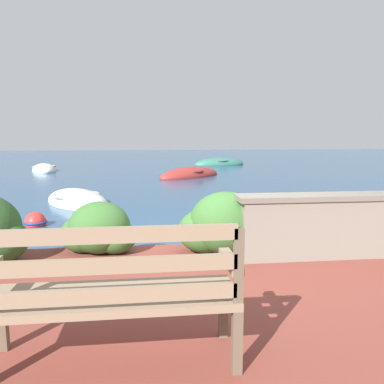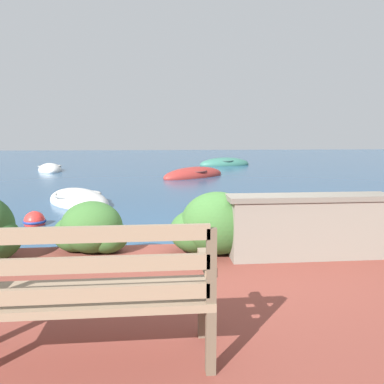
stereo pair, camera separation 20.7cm
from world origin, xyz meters
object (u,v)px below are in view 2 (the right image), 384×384
object	(u,v)px
park_bench	(86,291)
rowboat_far	(50,170)
rowboat_outer	(225,164)
rowboat_nearest	(78,201)
mooring_buoy	(35,221)
rowboat_mid	(194,176)

from	to	relation	value
park_bench	rowboat_far	distance (m)	16.80
rowboat_outer	rowboat_nearest	bearing A→B (deg)	48.99
park_bench	rowboat_outer	world-z (taller)	park_bench
park_bench	mooring_buoy	bearing A→B (deg)	107.23
rowboat_outer	mooring_buoy	xyz separation A→B (m)	(-6.06, -13.71, 0.00)
rowboat_outer	mooring_buoy	distance (m)	14.99
rowboat_far	mooring_buoy	distance (m)	11.63
rowboat_nearest	rowboat_far	xyz separation A→B (m)	(-3.18, 9.12, -0.00)
rowboat_mid	rowboat_far	world-z (taller)	rowboat_mid
rowboat_nearest	mooring_buoy	world-z (taller)	rowboat_nearest
rowboat_far	rowboat_outer	size ratio (longest dim) A/B	0.92
rowboat_nearest	mooring_buoy	bearing A→B (deg)	134.57
rowboat_nearest	rowboat_mid	distance (m)	6.69
rowboat_nearest	rowboat_mid	world-z (taller)	rowboat_mid
rowboat_far	rowboat_outer	distance (m)	9.20
rowboat_nearest	rowboat_outer	xyz separation A→B (m)	(5.70, 11.55, 0.01)
park_bench	rowboat_outer	distance (m)	19.02
park_bench	mooring_buoy	world-z (taller)	park_bench
park_bench	rowboat_mid	distance (m)	12.92
park_bench	rowboat_nearest	world-z (taller)	park_bench
rowboat_nearest	mooring_buoy	distance (m)	2.19
park_bench	rowboat_nearest	distance (m)	7.19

